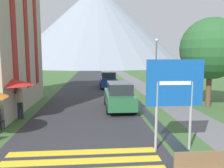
# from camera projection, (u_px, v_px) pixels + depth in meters

# --- Properties ---
(ground_plane) EXTENTS (160.00, 160.00, 0.00)m
(ground_plane) POSITION_uv_depth(u_px,v_px,m) (113.00, 89.00, 23.46)
(ground_plane) COLOR #3D6033
(road) EXTENTS (6.40, 60.00, 0.01)m
(road) POSITION_uv_depth(u_px,v_px,m) (91.00, 79.00, 33.14)
(road) COLOR #2D2D33
(road) RESTS_ON ground_plane
(footpath) EXTENTS (2.20, 60.00, 0.01)m
(footpath) POSITION_uv_depth(u_px,v_px,m) (131.00, 79.00, 33.64)
(footpath) COLOR slate
(footpath) RESTS_ON ground_plane
(drainage_channel) EXTENTS (0.60, 60.00, 0.00)m
(drainage_channel) POSITION_uv_depth(u_px,v_px,m) (115.00, 79.00, 33.45)
(drainage_channel) COLOR black
(drainage_channel) RESTS_ON ground_plane
(crosswalk_marking) EXTENTS (5.44, 2.54, 0.01)m
(crosswalk_marking) POSITION_uv_depth(u_px,v_px,m) (81.00, 166.00, 7.05)
(crosswalk_marking) COLOR yellow
(crosswalk_marking) RESTS_ON ground_plane
(mountain_distant) EXTENTS (64.90, 64.90, 29.88)m
(mountain_distant) POSITION_uv_depth(u_px,v_px,m) (97.00, 26.00, 82.78)
(mountain_distant) COLOR gray
(mountain_distant) RESTS_ON ground_plane
(road_sign) EXTENTS (2.15, 0.11, 3.43)m
(road_sign) POSITION_uv_depth(u_px,v_px,m) (175.00, 90.00, 8.04)
(road_sign) COLOR #9E9EA3
(road_sign) RESTS_ON ground_plane
(parked_car_near) EXTENTS (1.85, 4.35, 1.82)m
(parked_car_near) POSITION_uv_depth(u_px,v_px,m) (119.00, 96.00, 14.56)
(parked_car_near) COLOR #28663D
(parked_car_near) RESTS_ON ground_plane
(parked_car_far) EXTENTS (1.85, 4.51, 1.82)m
(parked_car_far) POSITION_uv_depth(u_px,v_px,m) (108.00, 80.00, 24.64)
(parked_car_far) COLOR navy
(parked_car_far) RESTS_ON ground_plane
(cafe_chair_far_right) EXTENTS (0.40, 0.40, 0.85)m
(cafe_chair_far_right) POSITION_uv_depth(u_px,v_px,m) (18.00, 107.00, 13.09)
(cafe_chair_far_right) COLOR #232328
(cafe_chair_far_right) RESTS_ON ground_plane
(cafe_chair_middle) EXTENTS (0.40, 0.40, 0.85)m
(cafe_chair_middle) POSITION_uv_depth(u_px,v_px,m) (6.00, 113.00, 11.62)
(cafe_chair_middle) COLOR #232328
(cafe_chair_middle) RESTS_ON ground_plane
(cafe_umbrella_middle_red) EXTENTS (2.40, 2.40, 2.32)m
(cafe_umbrella_middle_red) POSITION_uv_depth(u_px,v_px,m) (12.00, 82.00, 11.89)
(cafe_umbrella_middle_red) COLOR #B7B2A8
(cafe_umbrella_middle_red) RESTS_ON ground_plane
(person_standing_terrace) EXTENTS (0.32, 0.32, 1.86)m
(person_standing_terrace) POSITION_uv_depth(u_px,v_px,m) (20.00, 100.00, 12.25)
(person_standing_terrace) COLOR #282833
(person_standing_terrace) RESTS_ON ground_plane
(streetlamp) EXTENTS (0.28, 0.28, 5.06)m
(streetlamp) POSITION_uv_depth(u_px,v_px,m) (156.00, 62.00, 19.39)
(streetlamp) COLOR #515156
(streetlamp) RESTS_ON ground_plane
(tree_by_path) EXTENTS (4.20, 4.20, 6.15)m
(tree_by_path) POSITION_uv_depth(u_px,v_px,m) (211.00, 49.00, 14.95)
(tree_by_path) COLOR brown
(tree_by_path) RESTS_ON ground_plane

